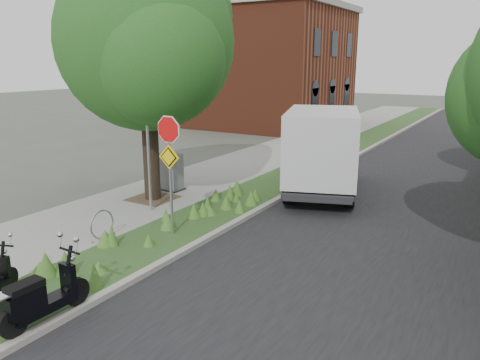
# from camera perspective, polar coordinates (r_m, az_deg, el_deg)

# --- Properties ---
(ground) EXTENTS (120.00, 120.00, 0.00)m
(ground) POSITION_cam_1_polar(r_m,az_deg,el_deg) (11.30, -4.51, -9.30)
(ground) COLOR #4C5147
(ground) RESTS_ON ground
(sidewalk_near) EXTENTS (3.50, 60.00, 0.12)m
(sidewalk_near) POSITION_cam_1_polar(r_m,az_deg,el_deg) (21.55, 1.65, 2.37)
(sidewalk_near) COLOR gray
(sidewalk_near) RESTS_ON ground
(verge) EXTENTS (2.00, 60.00, 0.12)m
(verge) POSITION_cam_1_polar(r_m,az_deg,el_deg) (20.38, 8.41, 1.52)
(verge) COLOR #2C4D21
(verge) RESTS_ON ground
(kerb_near) EXTENTS (0.20, 60.00, 0.13)m
(kerb_near) POSITION_cam_1_polar(r_m,az_deg,el_deg) (20.03, 11.05, 1.20)
(kerb_near) COLOR #9E9991
(kerb_near) RESTS_ON ground
(road) EXTENTS (7.00, 60.00, 0.01)m
(road) POSITION_cam_1_polar(r_m,az_deg,el_deg) (19.19, 20.88, -0.25)
(road) COLOR black
(road) RESTS_ON ground
(street_tree_main) EXTENTS (6.21, 5.54, 7.66)m
(street_tree_main) POSITION_cam_1_polar(r_m,az_deg,el_deg) (15.15, -11.45, 15.12)
(street_tree_main) COLOR black
(street_tree_main) RESTS_ON ground
(bare_post) EXTENTS (0.08, 0.08, 4.00)m
(bare_post) POSITION_cam_1_polar(r_m,az_deg,el_deg) (13.98, -11.15, 4.17)
(bare_post) COLOR #A5A8AD
(bare_post) RESTS_ON ground
(bike_hoop) EXTENTS (0.06, 0.78, 0.77)m
(bike_hoop) POSITION_cam_1_polar(r_m,az_deg,el_deg) (12.40, -16.48, -5.22)
(bike_hoop) COLOR #A5A8AD
(bike_hoop) RESTS_ON ground
(sign_assembly) EXTENTS (0.94, 0.08, 3.22)m
(sign_assembly) POSITION_cam_1_polar(r_m,az_deg,el_deg) (11.88, -8.63, 3.53)
(sign_assembly) COLOR #A5A8AD
(sign_assembly) RESTS_ON ground
(brick_building) EXTENTS (9.40, 10.40, 8.30)m
(brick_building) POSITION_cam_1_polar(r_m,az_deg,el_deg) (34.15, 3.96, 13.76)
(brick_building) COLOR brown
(brick_building) RESTS_ON ground
(scooter_far) EXTENTS (0.39, 1.78, 0.85)m
(scooter_far) POSITION_cam_1_polar(r_m,az_deg,el_deg) (8.90, -23.68, -13.56)
(scooter_far) COLOR black
(scooter_far) RESTS_ON ground
(box_truck) EXTENTS (3.83, 5.94, 2.51)m
(box_truck) POSITION_cam_1_polar(r_m,az_deg,el_deg) (16.40, 9.96, 3.99)
(box_truck) COLOR #262628
(box_truck) RESTS_ON ground
(utility_cabinet) EXTENTS (0.97, 0.66, 1.28)m
(utility_cabinet) POSITION_cam_1_polar(r_m,az_deg,el_deg) (16.53, -8.58, 0.91)
(utility_cabinet) COLOR #262628
(utility_cabinet) RESTS_ON ground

